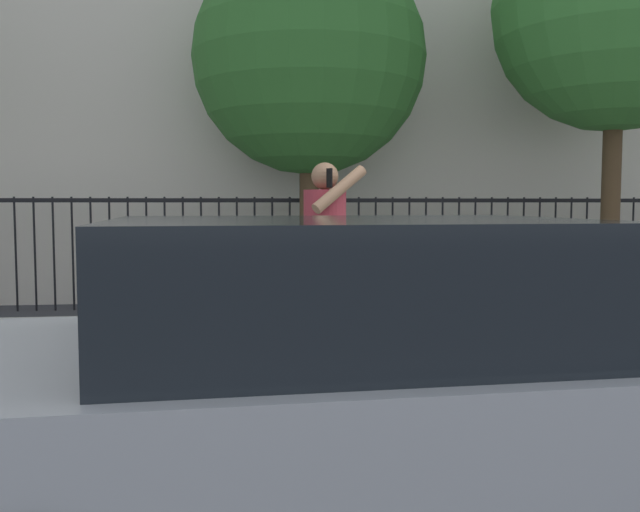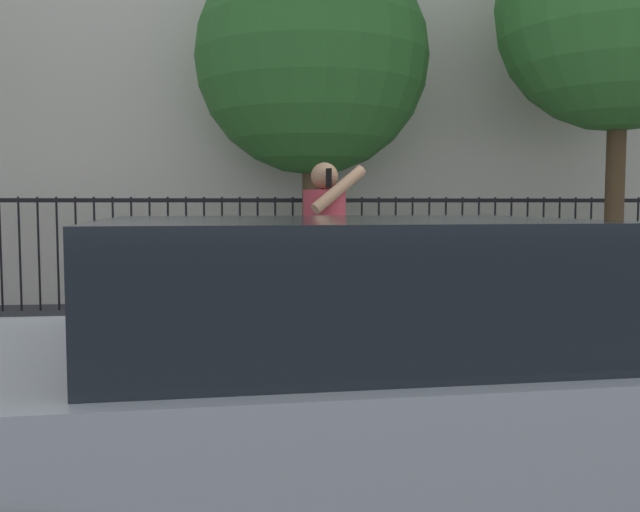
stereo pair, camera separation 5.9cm
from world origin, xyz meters
TOP-DOWN VIEW (x-y plane):
  - ground_plane at (0.00, 0.00)m, footprint 60.00×60.00m
  - sidewalk at (0.00, 2.20)m, footprint 28.00×4.40m
  - iron_fence at (0.00, 5.90)m, footprint 12.03×0.04m
  - parked_hatchback at (-1.37, -1.34)m, footprint 4.28×2.02m
  - pedestrian_on_phone at (-1.28, 1.27)m, footprint 0.58×0.72m
  - street_tree_near at (3.08, 4.60)m, footprint 3.26×3.26m
  - street_tree_mid at (-0.92, 5.39)m, footprint 3.18×3.18m

SIDE VIEW (x-z plane):
  - ground_plane at x=0.00m, z-range 0.00..0.00m
  - sidewalk at x=0.00m, z-range 0.00..0.15m
  - parked_hatchback at x=-1.37m, z-range -0.02..1.43m
  - iron_fence at x=0.00m, z-range 0.22..1.82m
  - pedestrian_on_phone at x=-1.28m, z-range 0.29..1.97m
  - street_tree_mid at x=-0.92m, z-range 0.94..6.02m
  - street_tree_near at x=3.08m, z-range 1.22..6.95m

